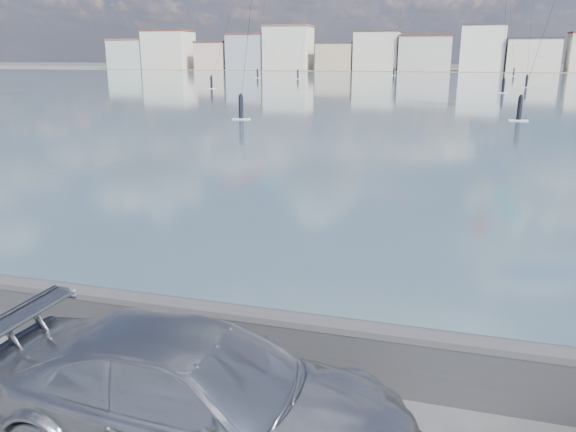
{
  "coord_description": "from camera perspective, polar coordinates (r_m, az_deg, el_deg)",
  "views": [
    {
      "loc": [
        3.53,
        -4.76,
        4.81
      ],
      "look_at": [
        1.0,
        4.0,
        2.2
      ],
      "focal_mm": 35.0,
      "sensor_mm": 36.0,
      "label": 1
    }
  ],
  "objects": [
    {
      "name": "far_buildings",
      "position": [
        190.77,
        16.08,
        15.77
      ],
      "size": [
        240.79,
        13.26,
        14.6
      ],
      "color": "#B7C6BC",
      "rests_on": "ground"
    },
    {
      "name": "seawall",
      "position": [
        9.27,
        -8.36,
        -11.34
      ],
      "size": [
        400.0,
        0.36,
        1.08
      ],
      "color": "#28282B",
      "rests_on": "ground"
    },
    {
      "name": "far_shore_strip",
      "position": [
        204.84,
        15.62,
        14.09
      ],
      "size": [
        500.0,
        60.0,
        0.0
      ],
      "primitive_type": "cube",
      "color": "#4C473D",
      "rests_on": "ground"
    },
    {
      "name": "car_silver",
      "position": [
        7.29,
        -9.18,
        -17.61
      ],
      "size": [
        5.58,
        2.37,
        1.61
      ],
      "primitive_type": "imported",
      "rotation": [
        0.0,
        0.0,
        1.55
      ],
      "color": "#A8A9AE",
      "rests_on": "ground"
    },
    {
      "name": "bay_water",
      "position": [
        96.44,
        14.37,
        12.66
      ],
      "size": [
        500.0,
        177.0,
        0.0
      ],
      "primitive_type": "cube",
      "color": "#3D5B67",
      "rests_on": "ground"
    }
  ]
}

